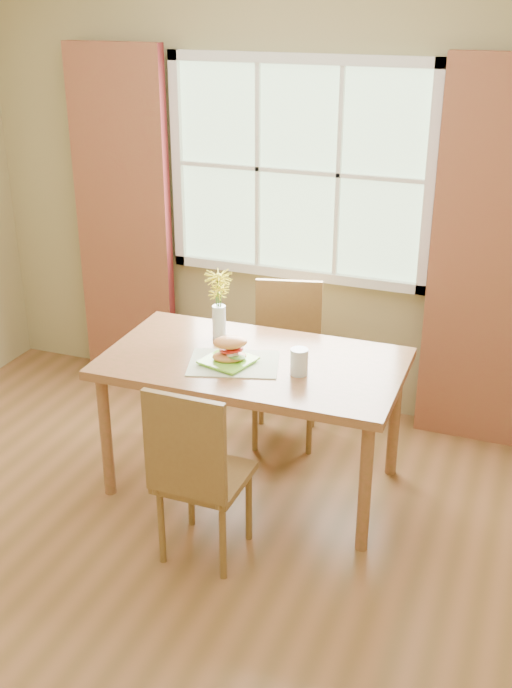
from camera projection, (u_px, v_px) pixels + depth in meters
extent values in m
cube|color=brown|center=(165.00, 573.00, 3.75)|extent=(4.20, 3.80, 0.02)
cube|color=tan|center=(300.00, 195.00, 4.83)|extent=(4.20, 0.02, 2.70)
cube|color=#99BE90|center=(299.00, 171.00, 4.74)|extent=(1.50, 0.02, 1.20)
cube|color=white|center=(299.00, 59.00, 4.46)|extent=(1.62, 0.04, 0.06)
cube|color=white|center=(295.00, 274.00, 4.97)|extent=(1.62, 0.04, 0.06)
cube|color=white|center=(178.00, 162.00, 4.97)|extent=(0.06, 0.04, 1.32)
cube|color=white|center=(430.00, 183.00, 4.46)|extent=(0.06, 0.04, 1.32)
cube|color=white|center=(297.00, 172.00, 4.72)|extent=(1.50, 0.03, 0.02)
cube|color=maroon|center=(124.00, 222.00, 5.20)|extent=(0.65, 0.08, 2.20)
cube|color=maroon|center=(489.00, 263.00, 4.44)|extent=(0.65, 0.08, 2.20)
cube|color=brown|center=(253.00, 363.00, 4.13)|extent=(1.55, 0.89, 0.05)
cylinder|color=brown|center=(106.00, 436.00, 4.20)|extent=(0.06, 0.06, 0.70)
cylinder|color=brown|center=(365.00, 487.00, 3.76)|extent=(0.06, 0.06, 0.70)
cylinder|color=brown|center=(166.00, 379.00, 4.80)|extent=(0.06, 0.06, 0.70)
cylinder|color=brown|center=(394.00, 418.00, 4.37)|extent=(0.06, 0.06, 0.70)
cube|color=brown|center=(205.00, 477.00, 3.73)|extent=(0.39, 0.39, 0.04)
cube|color=brown|center=(186.00, 446.00, 3.47)|extent=(0.39, 0.04, 0.50)
cylinder|color=brown|center=(161.00, 527.00, 3.74)|extent=(0.03, 0.03, 0.39)
cylinder|color=brown|center=(223.00, 542.00, 3.63)|extent=(0.03, 0.03, 0.39)
cylinder|color=brown|center=(191.00, 491.00, 4.00)|extent=(0.03, 0.03, 0.39)
cylinder|color=brown|center=(249.00, 505.00, 3.90)|extent=(0.03, 0.03, 0.39)
cube|color=brown|center=(285.00, 375.00, 4.69)|extent=(0.47, 0.47, 0.04)
cube|color=brown|center=(288.00, 321.00, 4.74)|extent=(0.39, 0.13, 0.50)
cylinder|color=brown|center=(255.00, 420.00, 4.66)|extent=(0.03, 0.03, 0.40)
cylinder|color=brown|center=(309.00, 423.00, 4.62)|extent=(0.03, 0.03, 0.40)
cylinder|color=brown|center=(261.00, 395.00, 4.94)|extent=(0.03, 0.03, 0.40)
cylinder|color=brown|center=(313.00, 398.00, 4.91)|extent=(0.03, 0.03, 0.40)
cube|color=beige|center=(234.00, 363.00, 4.07)|extent=(0.53, 0.44, 0.01)
cube|color=#82DA36|center=(228.00, 362.00, 4.07)|extent=(0.28, 0.28, 0.01)
ellipsoid|color=#F2A652|center=(229.00, 356.00, 4.05)|extent=(0.21, 0.19, 0.05)
ellipsoid|color=#4C8C2D|center=(237.00, 357.00, 4.01)|extent=(0.10, 0.07, 0.01)
cylinder|color=red|center=(228.00, 350.00, 4.04)|extent=(0.09, 0.09, 0.01)
cylinder|color=red|center=(235.00, 349.00, 4.04)|extent=(0.09, 0.09, 0.01)
ellipsoid|color=#F2A652|center=(230.00, 342.00, 4.02)|extent=(0.21, 0.19, 0.06)
cylinder|color=silver|center=(299.00, 362.00, 3.94)|extent=(0.09, 0.09, 0.13)
cylinder|color=silver|center=(299.00, 364.00, 3.94)|extent=(0.08, 0.08, 0.11)
cylinder|color=silver|center=(219.00, 322.00, 4.34)|extent=(0.07, 0.07, 0.18)
cylinder|color=silver|center=(219.00, 330.00, 4.36)|extent=(0.06, 0.06, 0.09)
cylinder|color=#3D7028|center=(219.00, 308.00, 4.31)|extent=(0.01, 0.01, 0.35)
cylinder|color=#3D7028|center=(220.00, 314.00, 4.31)|extent=(0.01, 0.01, 0.29)
cylinder|color=#3D7028|center=(218.00, 316.00, 4.34)|extent=(0.01, 0.01, 0.25)
cylinder|color=#3D7028|center=(221.00, 310.00, 4.32)|extent=(0.01, 0.01, 0.32)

